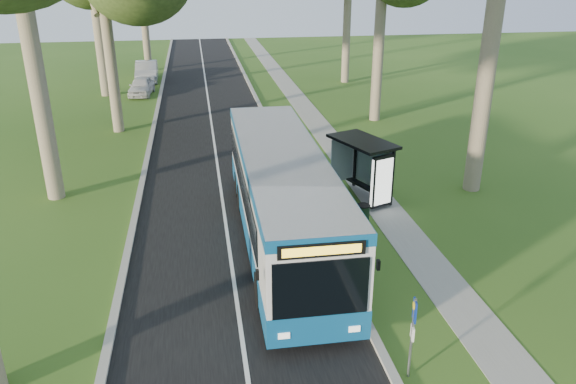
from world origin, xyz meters
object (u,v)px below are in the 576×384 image
car_white (141,86)px  car_silver (147,71)px  bus (282,197)px  bus_stop_sign (413,329)px  bus_shelter (368,161)px  litter_bin (363,216)px

car_white → car_silver: bearing=94.9°
car_white → bus: bearing=-69.5°
bus_stop_sign → car_silver: (-8.69, 38.15, -0.58)m
bus → car_white: 26.34m
bus_stop_sign → bus_shelter: 10.76m
bus_stop_sign → bus: bearing=115.7°
bus → bus_shelter: bus is taller
car_white → bus_stop_sign: bearing=-69.6°
bus → bus_stop_sign: (1.95, -7.48, -0.37)m
bus → car_white: bearing=105.3°
litter_bin → car_silver: car_silver is taller
bus → car_white: (-6.79, 25.42, -1.10)m
bus_shelter → bus_stop_sign: bearing=-122.4°
bus_shelter → litter_bin: 2.79m
litter_bin → car_white: 26.61m
bus → litter_bin: bus is taller
car_silver → bus: bearing=-79.5°
car_white → litter_bin: bearing=-62.4°
bus_shelter → car_white: bus_shelter is taller
bus_stop_sign → car_white: bearing=115.9°
bus_stop_sign → car_white: 34.06m
bus_shelter → car_white: bearing=94.7°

